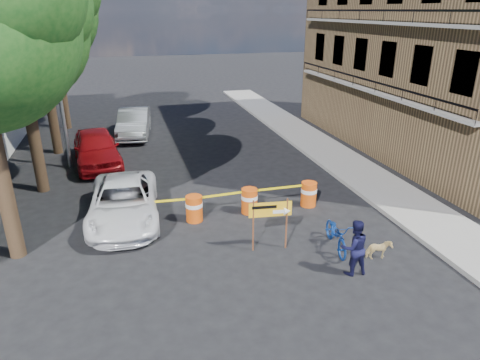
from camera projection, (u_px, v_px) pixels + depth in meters
ground at (261, 258)px, 12.38m from camera, size 120.00×120.00×0.00m
sidewalk_east at (351, 167)px, 19.25m from camera, size 2.40×40.00×0.15m
apartment_building at (452, 25)px, 20.27m from camera, size 8.00×16.00×12.00m
tree_mid_a at (16, 31)px, 14.77m from camera, size 5.25×5.00×8.68m
tree_mid_b at (36, 9)px, 18.98m from camera, size 5.67×5.40×9.62m
tree_far at (52, 19)px, 23.64m from camera, size 5.04×4.80×8.84m
streetlamp at (57, 69)px, 17.80m from camera, size 1.25×0.18×8.00m
barrel_far_left at (143, 212)px, 14.06m from camera, size 0.58×0.58×0.90m
barrel_mid_left at (194, 208)px, 14.38m from camera, size 0.58×0.58×0.90m
barrel_mid_right at (249, 200)px, 14.96m from camera, size 0.58×0.58×0.90m
barrel_far_right at (309, 194)px, 15.51m from camera, size 0.58×0.58×0.90m
detour_sign at (275, 213)px, 12.40m from camera, size 1.26×0.30×1.63m
pedestrian at (354, 247)px, 11.37m from camera, size 0.80×0.63×1.59m
bicycle at (338, 221)px, 12.52m from camera, size 0.80×1.07×1.85m
dog at (379, 250)px, 12.20m from camera, size 0.73×0.39×0.59m
suv_white at (124, 202)px, 14.35m from camera, size 2.51×4.96×1.34m
sedan_red at (96, 148)px, 19.50m from camera, size 2.48×4.97×1.63m
sedan_silver at (134, 123)px, 24.05m from camera, size 2.17×4.78×1.52m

